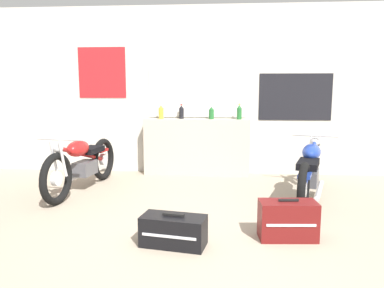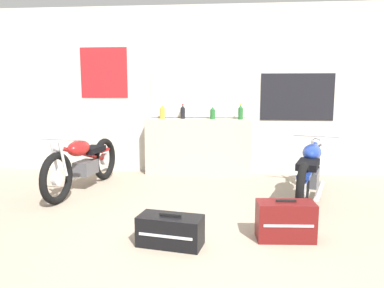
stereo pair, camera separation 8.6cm
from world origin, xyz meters
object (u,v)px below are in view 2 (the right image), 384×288
at_px(bottle_right_center, 241,112).
at_px(motorcycle_blue, 310,170).
at_px(bottle_leftmost, 162,112).
at_px(hard_case_darkred, 285,221).
at_px(motorcycle_red, 83,162).
at_px(hard_case_black, 170,231).
at_px(bottle_center, 213,113).
at_px(bottle_left_center, 183,112).

bearing_deg(bottle_right_center, motorcycle_blue, -54.52).
height_order(bottle_leftmost, hard_case_darkred, bottle_leftmost).
bearing_deg(motorcycle_red, bottle_right_center, 26.15).
distance_m(bottle_leftmost, hard_case_black, 3.07).
bearing_deg(bottle_leftmost, hard_case_darkred, -57.89).
xyz_separation_m(bottle_leftmost, motorcycle_red, (-0.96, -1.11, -0.65)).
xyz_separation_m(bottle_right_center, hard_case_darkred, (0.36, -2.63, -0.87)).
bearing_deg(bottle_center, bottle_right_center, -1.06).
bearing_deg(hard_case_black, bottle_center, 84.76).
bearing_deg(hard_case_darkred, bottle_center, 107.22).
bearing_deg(motorcycle_red, motorcycle_blue, -2.45).
bearing_deg(hard_case_black, bottle_leftmost, 101.26).
bearing_deg(hard_case_black, motorcycle_blue, 45.58).
xyz_separation_m(bottle_leftmost, hard_case_darkred, (1.65, -2.63, -0.86)).
distance_m(motorcycle_blue, hard_case_black, 2.30).
height_order(bottle_leftmost, bottle_center, bottle_leftmost).
distance_m(bottle_leftmost, motorcycle_red, 1.60).
bearing_deg(hard_case_darkred, bottle_right_center, 97.85).
relative_size(motorcycle_red, hard_case_black, 3.10).
height_order(bottle_center, hard_case_black, bottle_center).
distance_m(bottle_leftmost, hard_case_darkred, 3.23).
relative_size(bottle_center, hard_case_darkred, 0.39).
xyz_separation_m(bottle_left_center, bottle_center, (0.50, -0.05, -0.01)).
distance_m(bottle_leftmost, bottle_left_center, 0.34).
relative_size(bottle_right_center, hard_case_black, 0.40).
bearing_deg(hard_case_darkred, hard_case_black, -167.48).
height_order(bottle_right_center, hard_case_black, bottle_right_center).
relative_size(bottle_left_center, hard_case_black, 0.38).
bearing_deg(motorcycle_red, bottle_leftmost, 49.23).
height_order(motorcycle_red, hard_case_black, motorcycle_red).
relative_size(bottle_left_center, bottle_center, 1.11).
bearing_deg(motorcycle_blue, bottle_center, 137.03).
xyz_separation_m(bottle_center, hard_case_black, (-0.26, -2.88, -0.90)).
bearing_deg(bottle_center, motorcycle_red, -148.19).
bearing_deg(bottle_center, hard_case_darkred, -72.78).
xyz_separation_m(motorcycle_blue, hard_case_darkred, (-0.52, -1.39, -0.21)).
bearing_deg(bottle_leftmost, hard_case_black, -78.74).
relative_size(bottle_leftmost, motorcycle_blue, 0.12).
relative_size(motorcycle_blue, hard_case_black, 3.25).
bearing_deg(bottle_center, hard_case_black, -95.24).
distance_m(bottle_right_center, hard_case_darkred, 2.79).
height_order(bottle_left_center, hard_case_black, bottle_left_center).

